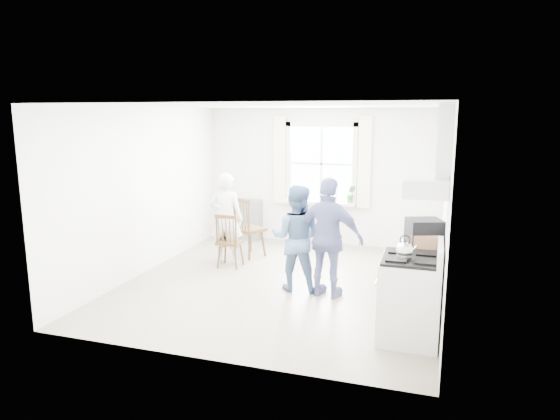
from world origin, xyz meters
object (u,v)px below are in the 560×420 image
at_px(windsor_chair_b, 245,221).
at_px(gas_stove, 410,297).
at_px(stereo_stack, 424,233).
at_px(person_left, 226,219).
at_px(windsor_chair_a, 228,235).
at_px(person_mid, 296,238).
at_px(low_cabinet, 419,281).
at_px(person_right, 329,238).

bearing_deg(windsor_chair_b, gas_stove, -39.63).
bearing_deg(stereo_stack, person_left, 156.88).
height_order(stereo_stack, windsor_chair_a, stereo_stack).
bearing_deg(windsor_chair_b, person_mid, -44.62).
bearing_deg(windsor_chair_b, low_cabinet, -29.97).
height_order(low_cabinet, person_mid, person_mid).
bearing_deg(person_right, low_cabinet, 175.24).
bearing_deg(low_cabinet, person_mid, 165.08).
bearing_deg(gas_stove, windsor_chair_a, 149.27).
relative_size(windsor_chair_a, person_left, 0.59).
bearing_deg(person_right, person_mid, -6.14).
xyz_separation_m(stereo_stack, windsor_chair_a, (-3.07, 1.12, -0.52)).
bearing_deg(low_cabinet, person_right, 165.49).
height_order(gas_stove, person_right, person_right).
xyz_separation_m(low_cabinet, person_mid, (-1.72, 0.46, 0.31)).
xyz_separation_m(gas_stove, person_right, (-1.15, 1.01, 0.34)).
relative_size(windsor_chair_b, person_mid, 0.71).
bearing_deg(person_left, person_mid, 145.34).
distance_m(low_cabinet, person_mid, 1.80).
distance_m(low_cabinet, person_right, 1.31).
relative_size(stereo_stack, windsor_chair_b, 0.45).
xyz_separation_m(person_left, person_right, (1.95, -0.99, 0.06)).
bearing_deg(windsor_chair_a, person_right, -22.40).
bearing_deg(stereo_stack, gas_stove, -98.68).
bearing_deg(windsor_chair_a, low_cabinet, -19.33).
height_order(windsor_chair_a, person_mid, person_mid).
bearing_deg(low_cabinet, windsor_chair_b, 150.03).
bearing_deg(person_left, stereo_stack, 152.60).
bearing_deg(person_right, windsor_chair_b, -28.61).
height_order(person_left, person_mid, person_left).
bearing_deg(windsor_chair_b, person_right, -38.37).
height_order(low_cabinet, windsor_chair_a, windsor_chair_a).
relative_size(stereo_stack, windsor_chair_a, 0.54).
relative_size(windsor_chair_b, person_right, 0.65).
xyz_separation_m(windsor_chair_a, person_left, (-0.13, 0.24, 0.22)).
height_order(windsor_chair_a, person_right, person_right).
distance_m(gas_stove, stereo_stack, 0.88).
distance_m(windsor_chair_a, person_left, 0.35).
relative_size(gas_stove, windsor_chair_a, 1.23).
bearing_deg(person_right, stereo_stack, 173.15).
bearing_deg(person_mid, windsor_chair_a, -28.26).
distance_m(low_cabinet, windsor_chair_a, 3.23).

